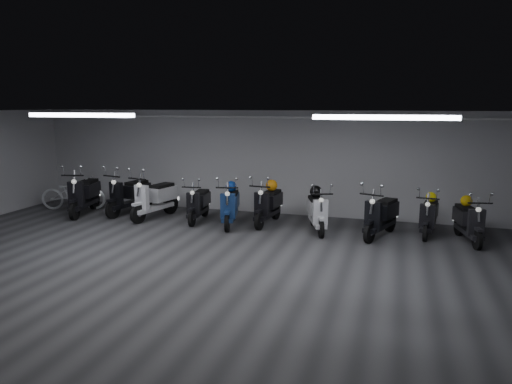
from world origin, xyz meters
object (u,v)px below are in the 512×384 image
(scooter_1, at_px, (129,189))
(helmet_0, at_px, (316,192))
(bicycle, at_px, (73,190))
(helmet_1, at_px, (466,201))
(scooter_9, at_px, (469,215))
(helmet_2, at_px, (431,197))
(scooter_4, at_px, (230,200))
(scooter_5, at_px, (268,199))
(scooter_8, at_px, (429,210))
(scooter_2, at_px, (154,192))
(scooter_6, at_px, (317,206))
(helmet_4, at_px, (231,186))
(helmet_3, at_px, (272,185))
(scooter_0, at_px, (84,188))
(scooter_7, at_px, (381,209))
(scooter_3, at_px, (198,198))

(scooter_1, distance_m, helmet_0, 5.14)
(bicycle, bearing_deg, helmet_1, -109.26)
(scooter_9, distance_m, helmet_2, 0.97)
(scooter_4, distance_m, scooter_5, 0.94)
(bicycle, distance_m, helmet_0, 6.98)
(scooter_8, bearing_deg, helmet_1, 0.43)
(scooter_2, bearing_deg, scooter_1, 176.46)
(bicycle, bearing_deg, scooter_6, -111.71)
(helmet_4, bearing_deg, scooter_9, -1.18)
(helmet_3, bearing_deg, scooter_6, -23.72)
(scooter_1, relative_size, helmet_4, 6.89)
(scooter_6, height_order, helmet_2, scooter_6)
(scooter_1, relative_size, helmet_1, 7.55)
(scooter_0, relative_size, scooter_8, 1.22)
(scooter_9, relative_size, helmet_2, 6.84)
(scooter_4, bearing_deg, scooter_2, 163.44)
(scooter_0, relative_size, scooter_9, 1.19)
(scooter_4, height_order, helmet_4, scooter_4)
(scooter_4, distance_m, scooter_8, 4.66)
(scooter_7, distance_m, helmet_3, 2.80)
(scooter_6, xyz_separation_m, helmet_2, (2.53, 0.60, 0.24))
(scooter_0, distance_m, scooter_6, 6.34)
(helmet_3, bearing_deg, bicycle, -178.25)
(scooter_2, distance_m, scooter_3, 1.22)
(scooter_9, xyz_separation_m, helmet_4, (-5.48, 0.11, 0.34))
(scooter_6, relative_size, scooter_7, 0.94)
(helmet_1, bearing_deg, scooter_1, 179.57)
(scooter_1, bearing_deg, helmet_3, 14.64)
(scooter_8, height_order, helmet_1, scooter_8)
(scooter_8, height_order, helmet_2, scooter_8)
(scooter_0, xyz_separation_m, scooter_2, (2.05, 0.14, -0.02))
(scooter_5, distance_m, helmet_1, 4.52)
(scooter_6, bearing_deg, helmet_1, -14.43)
(scooter_1, bearing_deg, bicycle, -169.97)
(helmet_3, bearing_deg, helmet_1, -3.63)
(scooter_7, bearing_deg, helmet_3, -172.86)
(scooter_2, height_order, helmet_1, scooter_2)
(scooter_0, height_order, scooter_8, scooter_0)
(scooter_6, bearing_deg, helmet_0, 90.00)
(scooter_0, xyz_separation_m, helmet_1, (9.58, 0.35, 0.15))
(scooter_4, height_order, helmet_1, scooter_4)
(scooter_0, relative_size, helmet_2, 8.16)
(helmet_3, bearing_deg, scooter_1, -176.79)
(scooter_1, distance_m, scooter_5, 3.93)
(scooter_7, xyz_separation_m, helmet_3, (-2.71, 0.64, 0.29))
(helmet_2, relative_size, helmet_3, 0.81)
(scooter_2, bearing_deg, scooter_7, 11.20)
(helmet_4, bearing_deg, helmet_0, 1.62)
(scooter_4, xyz_separation_m, scooter_5, (0.86, 0.39, -0.00))
(scooter_4, xyz_separation_m, scooter_6, (2.14, 0.08, -0.03))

